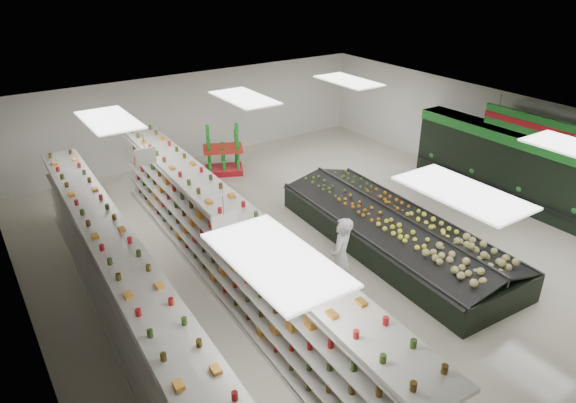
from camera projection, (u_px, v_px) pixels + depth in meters
floor at (323, 247)px, 13.62m from camera, size 16.00×16.00×0.00m
ceiling at (327, 132)px, 12.22m from camera, size 14.00×16.00×0.02m
wall_back at (193, 116)px, 18.90m from camera, size 14.00×0.02×3.20m
wall_left at (22, 282)px, 9.43m from camera, size 0.02×16.00×3.20m
wall_right at (498, 141)px, 16.42m from camera, size 0.02×16.00×3.20m
produce_wall_case at (530, 170)px, 15.22m from camera, size 0.93×8.00×2.20m
aisle_sign_near at (224, 224)px, 9.03m from camera, size 0.52×0.06×0.75m
aisle_sign_far at (145, 156)px, 12.01m from camera, size 0.52×0.06×0.75m
hortifruti_banner at (534, 126)px, 14.46m from camera, size 0.12×3.20×0.95m
gondola_left at (125, 295)px, 10.14m from camera, size 1.31×12.00×2.08m
gondola_center at (229, 252)px, 11.50m from camera, size 1.38×12.67×2.19m
produce_island at (393, 231)px, 13.45m from camera, size 2.90×7.20×1.06m
soda_endcap at (223, 151)px, 17.84m from camera, size 1.60×1.39×1.72m
shopper_main at (341, 258)px, 11.30m from camera, size 0.86×0.79×1.97m
shopper_background at (168, 199)px, 14.53m from camera, size 0.57×0.80×1.52m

